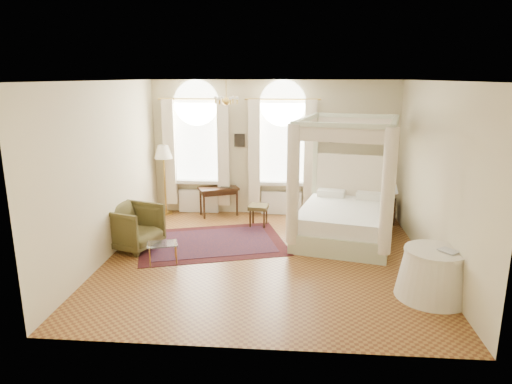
% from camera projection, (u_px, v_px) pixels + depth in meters
% --- Properties ---
extents(ground, '(6.00, 6.00, 0.00)m').
position_uv_depth(ground, '(266.00, 258.00, 8.71)').
color(ground, olive).
rests_on(ground, ground).
extents(room_walls, '(6.00, 6.00, 6.00)m').
position_uv_depth(room_walls, '(267.00, 156.00, 8.22)').
color(room_walls, beige).
rests_on(room_walls, ground).
extents(window_left, '(1.62, 0.27, 3.29)m').
position_uv_depth(window_left, '(197.00, 155.00, 11.27)').
color(window_left, white).
rests_on(window_left, room_walls).
extents(window_right, '(1.62, 0.27, 3.29)m').
position_uv_depth(window_right, '(282.00, 156.00, 11.10)').
color(window_right, white).
rests_on(window_right, room_walls).
extents(chandelier, '(0.51, 0.45, 0.50)m').
position_uv_depth(chandelier, '(226.00, 100.00, 9.23)').
color(chandelier, gold).
rests_on(chandelier, room_walls).
extents(wall_pictures, '(2.54, 0.03, 0.39)m').
position_uv_depth(wall_pictures, '(278.00, 139.00, 11.11)').
color(wall_pictures, black).
rests_on(wall_pictures, room_walls).
extents(canopy_bed, '(2.42, 2.75, 2.57)m').
position_uv_depth(canopy_bed, '(345.00, 214.00, 9.54)').
color(canopy_bed, beige).
rests_on(canopy_bed, ground).
extents(nightstand, '(0.47, 0.44, 0.57)m').
position_uv_depth(nightstand, '(387.00, 211.00, 10.76)').
color(nightstand, '#341F0E').
rests_on(nightstand, ground).
extents(nightstand_lamp, '(0.26, 0.26, 0.38)m').
position_uv_depth(nightstand_lamp, '(393.00, 190.00, 10.57)').
color(nightstand_lamp, gold).
rests_on(nightstand_lamp, nightstand).
extents(writing_desk, '(1.07, 0.84, 0.71)m').
position_uv_depth(writing_desk, '(219.00, 192.00, 11.28)').
color(writing_desk, '#341F0E').
rests_on(writing_desk, ground).
extents(laptop, '(0.31, 0.22, 0.02)m').
position_uv_depth(laptop, '(227.00, 187.00, 11.23)').
color(laptop, black).
rests_on(laptop, writing_desk).
extents(stool, '(0.47, 0.47, 0.49)m').
position_uv_depth(stool, '(259.00, 209.00, 10.51)').
color(stool, '#4A4220').
rests_on(stool, ground).
extents(armchair, '(1.23, 1.21, 0.89)m').
position_uv_depth(armchair, '(133.00, 227.00, 9.12)').
color(armchair, '#48401F').
rests_on(armchair, ground).
extents(coffee_table, '(0.64, 0.54, 0.37)m').
position_uv_depth(coffee_table, '(162.00, 245.00, 8.43)').
color(coffee_table, white).
rests_on(coffee_table, ground).
extents(floor_lamp, '(0.45, 0.45, 1.75)m').
position_uv_depth(floor_lamp, '(163.00, 155.00, 11.17)').
color(floor_lamp, gold).
rests_on(floor_lamp, ground).
extents(oriental_rug, '(3.44, 2.88, 0.01)m').
position_uv_depth(oriental_rug, '(212.00, 242.00, 9.53)').
color(oriental_rug, '#420F12').
rests_on(oriental_rug, ground).
extents(side_table, '(1.15, 1.15, 0.78)m').
position_uv_depth(side_table, '(433.00, 274.00, 7.11)').
color(side_table, white).
rests_on(side_table, ground).
extents(book, '(0.34, 0.35, 0.03)m').
position_uv_depth(book, '(444.00, 252.00, 6.87)').
color(book, black).
rests_on(book, side_table).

